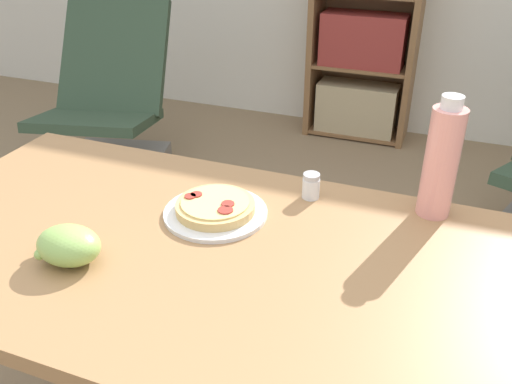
% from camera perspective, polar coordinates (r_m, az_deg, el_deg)
% --- Properties ---
extents(dining_table, '(1.28, 0.71, 0.77)m').
position_cam_1_polar(dining_table, '(1.16, -6.94, -10.00)').
color(dining_table, '#A37549').
rests_on(dining_table, ground_plane).
extents(pizza_on_plate, '(0.23, 0.23, 0.04)m').
position_cam_1_polar(pizza_on_plate, '(1.17, -4.30, -1.80)').
color(pizza_on_plate, white).
rests_on(pizza_on_plate, dining_table).
extents(grape_bunch, '(0.13, 0.10, 0.07)m').
position_cam_1_polar(grape_bunch, '(1.08, -19.14, -5.30)').
color(grape_bunch, '#93BC5B').
rests_on(grape_bunch, dining_table).
extents(drink_bottle, '(0.07, 0.07, 0.27)m').
position_cam_1_polar(drink_bottle, '(1.19, 18.93, 3.11)').
color(drink_bottle, pink).
rests_on(drink_bottle, dining_table).
extents(salt_shaker, '(0.04, 0.04, 0.06)m').
position_cam_1_polar(salt_shaker, '(1.23, 5.81, 0.64)').
color(salt_shaker, white).
rests_on(salt_shaker, dining_table).
extents(lounge_chair_near, '(0.71, 0.87, 0.88)m').
position_cam_1_polar(lounge_chair_near, '(3.01, -15.17, 6.91)').
color(lounge_chair_near, slate).
rests_on(lounge_chair_near, ground_plane).
extents(bookshelf, '(0.62, 0.29, 1.31)m').
position_cam_1_polar(bookshelf, '(3.38, 11.31, 15.78)').
color(bookshelf, brown).
rests_on(bookshelf, ground_plane).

